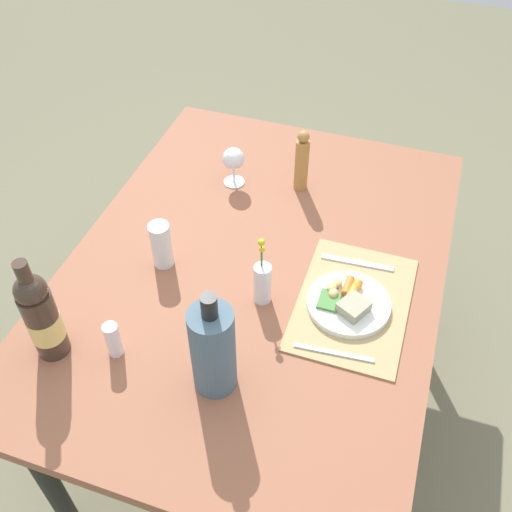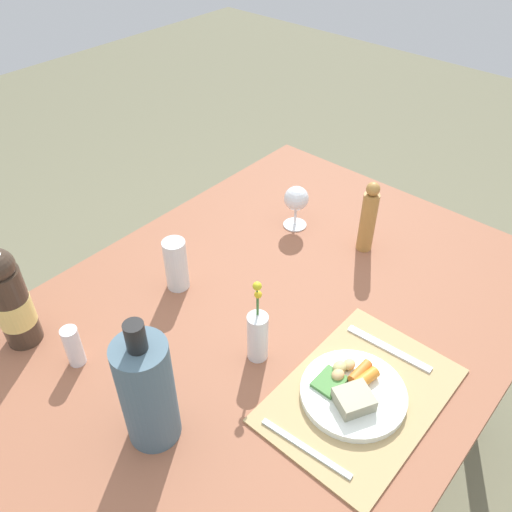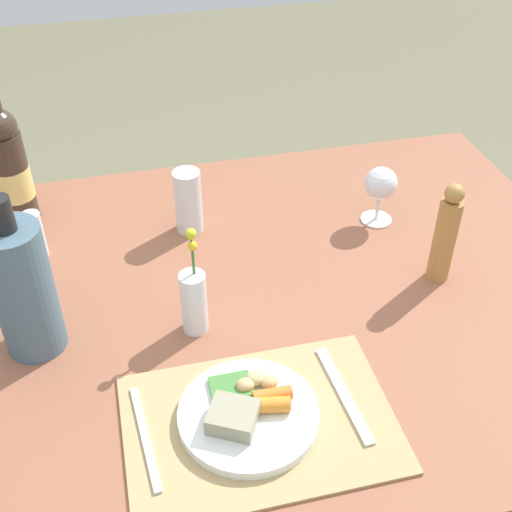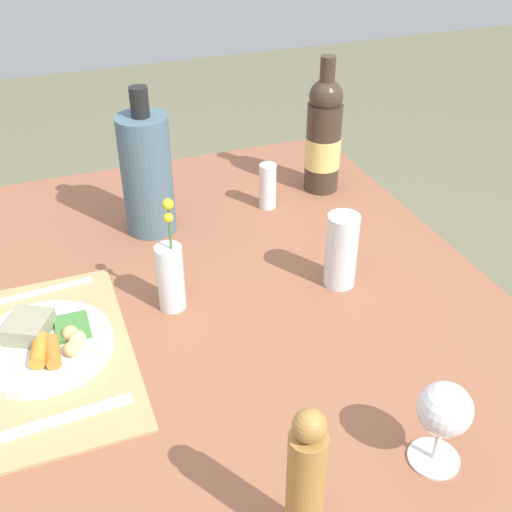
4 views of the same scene
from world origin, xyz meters
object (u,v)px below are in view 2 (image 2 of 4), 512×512
at_px(dining_table, 270,333).
at_px(water_tumbler, 176,267).
at_px(pepper_mill, 368,218).
at_px(cooler_bottle, 147,391).
at_px(knife, 389,348).
at_px(flower_vase, 258,335).
at_px(salt_shaker, 73,346).
at_px(fork, 305,448).
at_px(dinner_plate, 353,392).
at_px(wine_glass, 296,200).
at_px(wine_bottle, 10,298).

distance_m(dining_table, water_tumbler, 0.30).
relative_size(dining_table, pepper_mill, 6.63).
bearing_deg(cooler_bottle, knife, -26.54).
distance_m(flower_vase, water_tumbler, 0.32).
bearing_deg(salt_shaker, fork, -72.32).
bearing_deg(cooler_bottle, dinner_plate, -37.65).
distance_m(wine_glass, water_tumbler, 0.43).
xyz_separation_m(knife, flower_vase, (-0.21, 0.22, 0.06)).
distance_m(flower_vase, wine_bottle, 0.57).
height_order(cooler_bottle, salt_shaker, cooler_bottle).
height_order(flower_vase, salt_shaker, flower_vase).
bearing_deg(pepper_mill, wine_glass, 101.58).
relative_size(dining_table, cooler_bottle, 4.63).
bearing_deg(dining_table, wine_bottle, 138.82).
bearing_deg(knife, salt_shaker, 130.45).
relative_size(dinner_plate, wine_bottle, 0.71).
relative_size(dining_table, flower_vase, 6.54).
relative_size(dining_table, fork, 7.09).
distance_m(fork, salt_shaker, 0.56).
relative_size(dinner_plate, knife, 1.08).
relative_size(cooler_bottle, wine_bottle, 0.99).
height_order(dinner_plate, wine_bottle, wine_bottle).
bearing_deg(fork, cooler_bottle, 118.38).
relative_size(wine_glass, pepper_mill, 0.61).
height_order(cooler_bottle, pepper_mill, cooler_bottle).
bearing_deg(wine_bottle, dining_table, -41.18).
relative_size(fork, salt_shaker, 1.95).
relative_size(dinner_plate, salt_shaker, 2.16).
bearing_deg(dining_table, salt_shaker, 149.77).
xyz_separation_m(cooler_bottle, pepper_mill, (0.79, 0.00, -0.03)).
xyz_separation_m(flower_vase, salt_shaker, (-0.29, 0.30, -0.02)).
bearing_deg(water_tumbler, wine_bottle, 159.62).
bearing_deg(salt_shaker, dining_table, -30.23).
bearing_deg(water_tumbler, knife, -72.24).
bearing_deg(salt_shaker, flower_vase, -46.09).
bearing_deg(pepper_mill, dining_table, 175.62).
bearing_deg(knife, wine_bottle, 125.32).
bearing_deg(cooler_bottle, dining_table, 4.84).
xyz_separation_m(knife, wine_glass, (0.25, 0.47, 0.09)).
distance_m(salt_shaker, water_tumbler, 0.33).
relative_size(knife, salt_shaker, 2.00).
height_order(dining_table, dinner_plate, dinner_plate).
height_order(pepper_mill, salt_shaker, pepper_mill).
height_order(dining_table, pepper_mill, pepper_mill).
xyz_separation_m(wine_glass, cooler_bottle, (-0.75, -0.22, 0.04)).
xyz_separation_m(wine_glass, pepper_mill, (0.04, -0.22, 0.01)).
bearing_deg(fork, wine_bottle, 102.41).
height_order(knife, pepper_mill, pepper_mill).
relative_size(dining_table, knife, 6.92).
height_order(dinner_plate, fork, dinner_plate).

